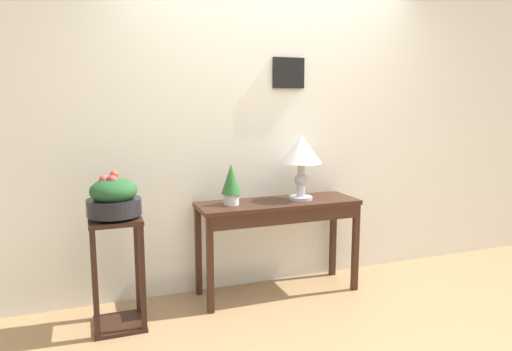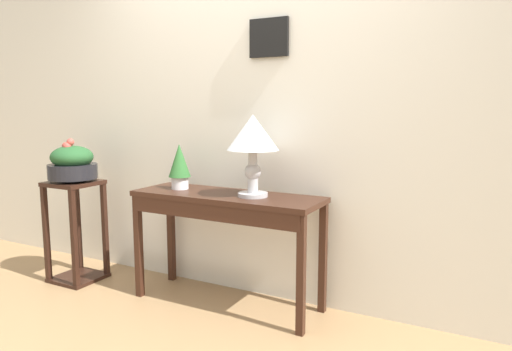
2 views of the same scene
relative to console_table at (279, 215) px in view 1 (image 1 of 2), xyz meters
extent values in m
cube|color=silver|center=(0.06, 0.33, 0.75)|extent=(9.00, 0.10, 2.80)
cube|color=black|center=(0.19, 0.26, 1.11)|extent=(0.27, 0.02, 0.25)
cube|color=#835C97|center=(0.19, 0.26, 1.11)|extent=(0.22, 0.01, 0.20)
cube|color=#381E14|center=(0.00, 0.02, 0.09)|extent=(1.28, 0.42, 0.03)
cube|color=#381E14|center=(0.00, -0.17, 0.02)|extent=(1.21, 0.03, 0.10)
cube|color=#381E14|center=(-0.61, -0.15, -0.29)|extent=(0.04, 0.04, 0.72)
cube|color=#381E14|center=(0.61, -0.15, -0.29)|extent=(0.04, 0.04, 0.72)
cube|color=#381E14|center=(-0.61, 0.20, -0.29)|extent=(0.04, 0.04, 0.72)
cube|color=#381E14|center=(0.61, 0.20, -0.29)|extent=(0.04, 0.04, 0.72)
cylinder|color=#B7B7BC|center=(0.20, 0.02, 0.12)|extent=(0.19, 0.19, 0.02)
cylinder|color=#B7B7BC|center=(0.20, 0.02, 0.20)|extent=(0.07, 0.07, 0.14)
sphere|color=#B7B7BC|center=(0.20, 0.02, 0.26)|extent=(0.11, 0.11, 0.11)
cylinder|color=#B7B7BC|center=(0.20, 0.02, 0.33)|extent=(0.06, 0.06, 0.14)
cone|color=silver|center=(0.20, 0.02, 0.51)|extent=(0.33, 0.33, 0.22)
cylinder|color=silver|center=(-0.38, 0.03, 0.15)|extent=(0.12, 0.12, 0.09)
cone|color=#2D662D|center=(-0.38, 0.03, 0.30)|extent=(0.15, 0.15, 0.23)
cube|color=black|center=(-1.25, -0.13, 0.10)|extent=(0.34, 0.34, 0.03)
cube|color=black|center=(-1.25, -0.13, -0.64)|extent=(0.34, 0.34, 0.03)
cube|color=black|center=(-1.39, -0.28, -0.27)|extent=(0.04, 0.03, 0.71)
cube|color=black|center=(-1.10, -0.28, -0.27)|extent=(0.04, 0.03, 0.71)
cube|color=black|center=(-1.39, 0.02, -0.27)|extent=(0.04, 0.04, 0.71)
cube|color=black|center=(-1.10, 0.02, -0.27)|extent=(0.04, 0.04, 0.71)
cylinder|color=black|center=(-1.25, -0.13, 0.13)|extent=(0.16, 0.16, 0.02)
cylinder|color=black|center=(-1.25, -0.13, 0.19)|extent=(0.35, 0.35, 0.11)
ellipsoid|color=#235128|center=(-1.25, -0.13, 0.30)|extent=(0.31, 0.31, 0.17)
cylinder|color=#235128|center=(-1.27, -0.13, 0.31)|extent=(0.06, 0.01, 0.13)
sphere|color=#B7473D|center=(-1.30, -0.13, 0.38)|extent=(0.06, 0.06, 0.06)
cylinder|color=#235128|center=(-1.25, -0.15, 0.31)|extent=(0.01, 0.04, 0.13)
sphere|color=#B7473D|center=(-1.25, -0.17, 0.38)|extent=(0.06, 0.06, 0.06)
cylinder|color=#235128|center=(-1.24, -0.14, 0.33)|extent=(0.02, 0.03, 0.17)
sphere|color=#B7473D|center=(-1.24, -0.15, 0.41)|extent=(0.05, 0.05, 0.05)
camera|label=1|loc=(-1.42, -3.28, 0.87)|focal=32.72mm
camera|label=2|loc=(1.60, -2.56, 0.67)|focal=33.14mm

